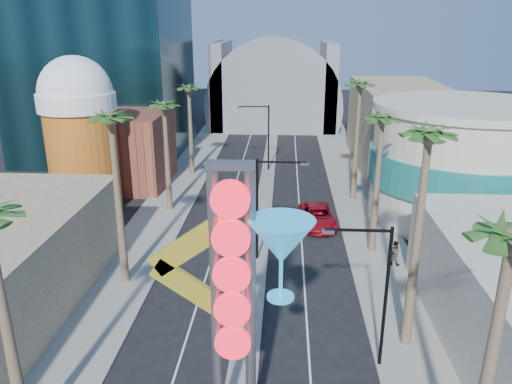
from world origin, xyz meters
TOP-DOWN VIEW (x-y plane):
  - sidewalk_west at (-9.50, 35.00)m, footprint 5.00×100.00m
  - sidewalk_east at (9.50, 35.00)m, footprint 5.00×100.00m
  - median at (0.00, 38.00)m, footprint 1.60×84.00m
  - brick_filler_west at (-16.00, 38.00)m, footprint 10.00×10.00m
  - filler_east at (16.00, 48.00)m, footprint 10.00×20.00m
  - beer_mug at (-17.00, 30.00)m, footprint 7.00×7.00m
  - turquoise_building at (18.00, 30.00)m, footprint 16.60×16.60m
  - canopy at (0.00, 72.00)m, footprint 22.00×16.00m
  - neon_sign at (0.82, 2.96)m, footprint 6.53×2.60m
  - streetlight_0 at (0.55, 20.00)m, footprint 3.79×0.25m
  - streetlight_1 at (-0.55, 44.00)m, footprint 3.79×0.25m
  - streetlight_2 at (6.72, 8.00)m, footprint 3.45×0.25m
  - palm_1 at (-9.00, 16.00)m, footprint 2.40×2.40m
  - palm_2 at (-9.00, 30.00)m, footprint 2.40×2.40m
  - palm_3 at (-9.00, 42.00)m, footprint 2.40×2.40m
  - palm_4 at (9.00, 0.00)m, footprint 2.40×2.40m
  - palm_5 at (9.00, 10.00)m, footprint 2.40×2.40m
  - palm_6 at (9.00, 22.00)m, footprint 2.40×2.40m
  - palm_7 at (9.00, 34.00)m, footprint 2.40×2.40m
  - red_pickup at (4.99, 27.07)m, footprint 3.42×6.42m
  - pedestrian_b at (10.23, 19.56)m, footprint 1.13×1.02m

SIDE VIEW (x-z plane):
  - sidewalk_west at x=-9.50m, z-range 0.00..0.15m
  - sidewalk_east at x=9.50m, z-range 0.00..0.15m
  - median at x=0.00m, z-range 0.00..0.15m
  - red_pickup at x=4.99m, z-range 0.00..1.72m
  - pedestrian_b at x=10.23m, z-range 0.15..2.04m
  - brick_filler_west at x=-16.00m, z-range 0.00..8.00m
  - canopy at x=0.00m, z-range -6.69..15.31m
  - streetlight_2 at x=6.72m, z-range 0.83..8.83m
  - streetlight_0 at x=0.55m, z-range 0.88..8.88m
  - streetlight_1 at x=-0.55m, z-range 0.88..8.88m
  - filler_east at x=16.00m, z-range 0.00..10.00m
  - turquoise_building at x=18.00m, z-range -0.05..10.55m
  - neon_sign at x=0.82m, z-range 1.03..13.58m
  - beer_mug at x=-17.00m, z-range 0.59..15.09m
  - palm_2 at x=-9.00m, z-range 3.88..15.08m
  - palm_3 at x=-9.00m, z-range 3.88..15.08m
  - palm_6 at x=9.00m, z-range 4.08..15.78m
  - palm_4 at x=9.00m, z-range 4.28..16.48m
  - palm_1 at x=-9.00m, z-range 4.47..17.17m
  - palm_7 at x=9.00m, z-range 4.47..17.17m
  - palm_5 at x=9.00m, z-range 4.67..17.87m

